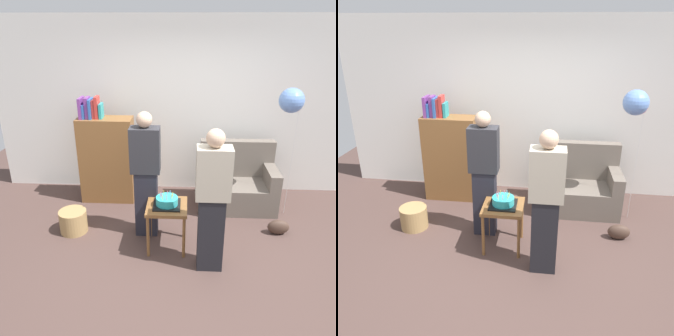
# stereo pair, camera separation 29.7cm
# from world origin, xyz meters

# --- Properties ---
(ground_plane) EXTENTS (8.00, 8.00, 0.00)m
(ground_plane) POSITION_xyz_m (0.00, 0.00, 0.00)
(ground_plane) COLOR #4C3833
(wall_back) EXTENTS (6.00, 0.10, 2.70)m
(wall_back) POSITION_xyz_m (0.00, 2.05, 1.35)
(wall_back) COLOR silver
(wall_back) RESTS_ON ground_plane
(couch) EXTENTS (1.10, 0.70, 0.96)m
(couch) POSITION_xyz_m (0.78, 1.45, 0.34)
(couch) COLOR #6B6056
(couch) RESTS_ON ground_plane
(bookshelf) EXTENTS (0.80, 0.36, 1.61)m
(bookshelf) POSITION_xyz_m (-1.19, 1.55, 0.68)
(bookshelf) COLOR brown
(bookshelf) RESTS_ON ground_plane
(side_table) EXTENTS (0.48, 0.48, 0.58)m
(side_table) POSITION_xyz_m (-0.21, 0.33, 0.49)
(side_table) COLOR brown
(side_table) RESTS_ON ground_plane
(birthday_cake) EXTENTS (0.32, 0.32, 0.17)m
(birthday_cake) POSITION_xyz_m (-0.21, 0.33, 0.63)
(birthday_cake) COLOR black
(birthday_cake) RESTS_ON side_table
(person_blowing_candles) EXTENTS (0.36, 0.22, 1.63)m
(person_blowing_candles) POSITION_xyz_m (-0.49, 0.63, 0.83)
(person_blowing_candles) COLOR #23232D
(person_blowing_candles) RESTS_ON ground_plane
(person_holding_cake) EXTENTS (0.36, 0.22, 1.63)m
(person_holding_cake) POSITION_xyz_m (0.29, -0.02, 0.83)
(person_holding_cake) COLOR black
(person_holding_cake) RESTS_ON ground_plane
(wicker_basket) EXTENTS (0.36, 0.36, 0.30)m
(wicker_basket) POSITION_xyz_m (-1.46, 0.60, 0.15)
(wicker_basket) COLOR #A88451
(wicker_basket) RESTS_ON ground_plane
(handbag) EXTENTS (0.28, 0.14, 0.20)m
(handbag) POSITION_xyz_m (1.24, 0.68, 0.10)
(handbag) COLOR #473328
(handbag) RESTS_ON ground_plane
(balloon_bunch) EXTENTS (0.32, 0.33, 1.82)m
(balloon_bunch) POSITION_xyz_m (1.34, 1.19, 1.65)
(balloon_bunch) COLOR silver
(balloon_bunch) RESTS_ON ground_plane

